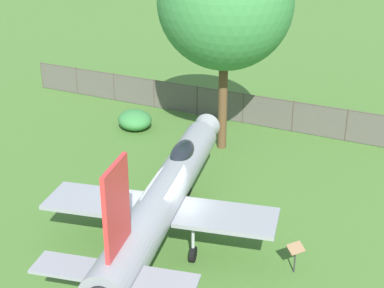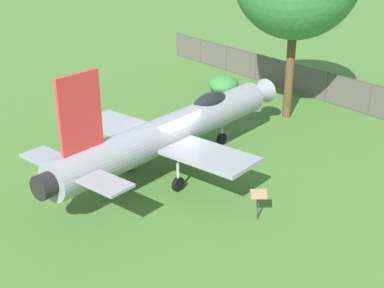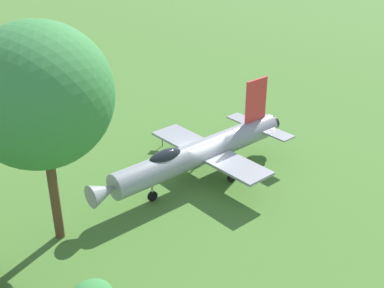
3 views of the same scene
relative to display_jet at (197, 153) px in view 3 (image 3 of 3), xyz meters
name	(u,v)px [view 3 (image 3 of 3)]	position (x,y,z in m)	size (l,w,h in m)	color
ground_plane	(201,179)	(0.20, 0.27, -1.90)	(200.00, 200.00, 0.00)	#47722D
display_jet	(197,153)	(0.00, 0.00, 0.00)	(10.49, 12.57, 5.40)	gray
shade_tree	(40,96)	(-5.68, -6.91, 5.77)	(6.59, 7.01, 10.99)	brown
info_plaque	(162,135)	(-3.31, 4.13, -1.05)	(0.63, 0.45, 1.14)	#333333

